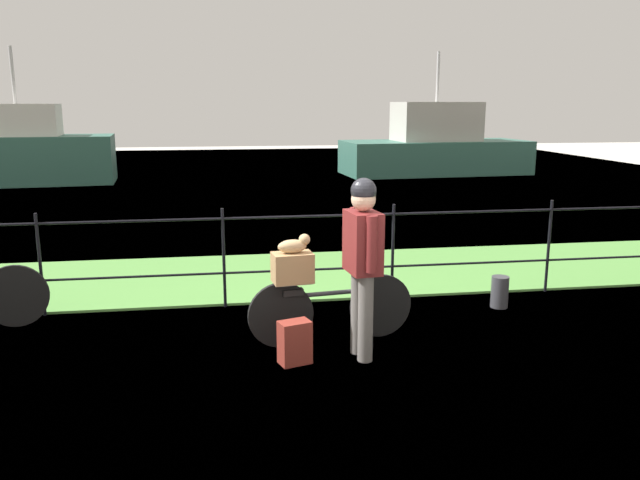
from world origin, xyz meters
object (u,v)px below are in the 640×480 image
wooden_crate (292,268)px  cyclist_person (363,253)px  backpack_on_paving (295,342)px  moored_boat_near (21,153)px  bicycle_main (330,308)px  moored_boat_mid (435,148)px  terrier_dog (295,245)px  mooring_bollard (500,292)px

wooden_crate → cyclist_person: bearing=-32.1°
backpack_on_paving → moored_boat_near: (-6.41, 14.22, 0.69)m
bicycle_main → moored_boat_mid: size_ratio=0.27×
terrier_dog → moored_boat_near: bearing=115.1°
bicycle_main → moored_boat_mid: (6.06, 14.52, 0.52)m
terrier_dog → moored_boat_near: 15.22m
bicycle_main → moored_boat_near: 15.34m
moored_boat_near → moored_boat_mid: 12.90m
moored_boat_near → backpack_on_paving: bearing=-65.7°
moored_boat_mid → backpack_on_paving: bearing=-113.3°
wooden_crate → cyclist_person: size_ratio=0.23×
moored_boat_mid → cyclist_person: bearing=-111.3°
bicycle_main → wooden_crate: wooden_crate is taller
terrier_dog → bicycle_main: bearing=7.3°
cyclist_person → moored_boat_near: moored_boat_near is taller
cyclist_person → mooring_bollard: bearing=31.8°
moored_boat_near → terrier_dog: bearing=-64.9°
bicycle_main → cyclist_person: cyclist_person is taller
terrier_dog → mooring_bollard: bearing=17.9°
bicycle_main → cyclist_person: 0.82m
bicycle_main → terrier_dog: (-0.35, -0.04, 0.67)m
bicycle_main → moored_boat_near: bearing=116.4°
bicycle_main → wooden_crate: size_ratio=4.40×
cyclist_person → backpack_on_paving: cyclist_person is taller
mooring_bollard → moored_boat_near: (-8.95, 12.98, 0.71)m
mooring_bollard → moored_boat_near: moored_boat_near is taller
terrier_dog → cyclist_person: size_ratio=0.19×
backpack_on_paving → moored_boat_mid: 16.35m
bicycle_main → terrier_dog: size_ratio=5.19×
moored_boat_near → moored_boat_mid: (12.88, 0.79, -0.03)m
backpack_on_paving → moored_boat_near: 15.61m
cyclist_person → backpack_on_paving: (-0.63, -0.06, -0.80)m
backpack_on_paving → moored_boat_mid: (6.47, 15.00, 0.66)m
terrier_dog → mooring_bollard: size_ratio=0.87×
mooring_bollard → moored_boat_mid: 14.33m
wooden_crate → moored_boat_mid: (6.44, 14.57, 0.07)m
mooring_bollard → cyclist_person: bearing=-148.2°
moored_boat_near → bicycle_main: bearing=-63.6°
wooden_crate → mooring_bollard: size_ratio=1.03×
terrier_dog → moored_boat_near: moored_boat_near is taller
wooden_crate → cyclist_person: 0.74m
moored_boat_mid → wooden_crate: bearing=-113.8°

